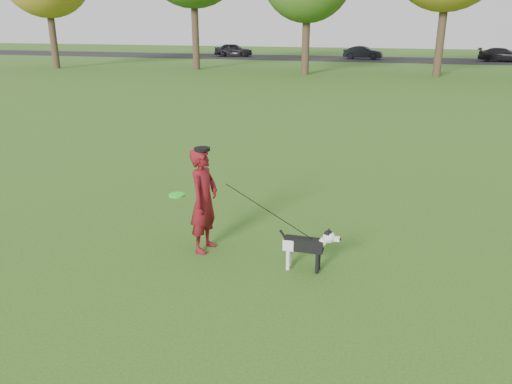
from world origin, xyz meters
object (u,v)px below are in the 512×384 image
(man, at_px, (204,200))
(car_left, at_px, (234,50))
(car_mid, at_px, (363,53))
(car_right, at_px, (503,55))
(dog, at_px, (308,244))

(man, height_order, car_left, man)
(car_mid, xyz_separation_m, car_right, (11.36, 0.00, -0.00))
(man, distance_m, car_right, 41.68)
(car_left, bearing_deg, car_right, -97.61)
(car_left, relative_size, car_mid, 1.06)
(man, relative_size, dog, 1.84)
(car_left, bearing_deg, dog, -168.14)
(car_right, bearing_deg, dog, 178.19)
(dog, distance_m, car_left, 42.98)
(man, distance_m, car_left, 42.25)
(car_mid, distance_m, car_right, 11.36)
(dog, bearing_deg, car_right, 77.35)
(car_mid, relative_size, car_right, 0.89)
(dog, relative_size, car_left, 0.24)
(man, xyz_separation_m, car_right, (10.68, 40.29, -0.20))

